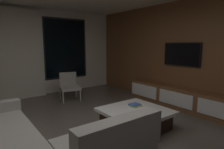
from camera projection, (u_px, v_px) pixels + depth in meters
name	position (u px, v px, depth m)	size (l,w,h in m)	color
floor	(86.00, 144.00, 3.11)	(9.20, 9.20, 0.00)	#564C44
back_wall_with_window	(23.00, 53.00, 5.71)	(6.60, 0.30, 2.70)	beige
media_wall	(193.00, 55.00, 4.73)	(0.12, 7.80, 2.70)	brown
coffee_table	(135.00, 118.00, 3.70)	(1.16, 1.16, 0.36)	#341D12
book_stack_on_coffee_table	(135.00, 105.00, 3.87)	(0.21, 0.20, 0.05)	#BBD57B
accent_chair_near_window	(69.00, 85.00, 5.58)	(0.65, 0.67, 0.78)	#B2ADA0
media_console	(182.00, 99.00, 4.77)	(0.46, 3.10, 0.52)	brown
mounted_tv	(181.00, 54.00, 4.86)	(0.05, 1.01, 0.59)	black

